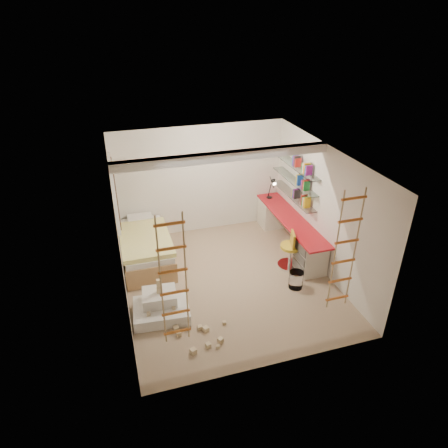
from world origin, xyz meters
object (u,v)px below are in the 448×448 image
object	(u,v)px
bed	(146,247)
play_platform	(161,307)
desk	(289,231)
swivel_chair	(290,254)

from	to	relation	value
bed	play_platform	xyz separation A→B (m)	(0.03, -1.83, -0.16)
desk	bed	world-z (taller)	desk
desk	play_platform	distance (m)	3.50
swivel_chair	bed	bearing A→B (deg)	158.90
bed	swivel_chair	xyz separation A→B (m)	(2.88, -1.11, -0.02)
desk	play_platform	world-z (taller)	desk
swivel_chair	play_platform	xyz separation A→B (m)	(-2.85, -0.72, -0.14)
bed	swivel_chair	size ratio (longest dim) A/B	2.37
desk	swivel_chair	size ratio (longest dim) A/B	3.31
bed	desk	bearing A→B (deg)	-6.49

